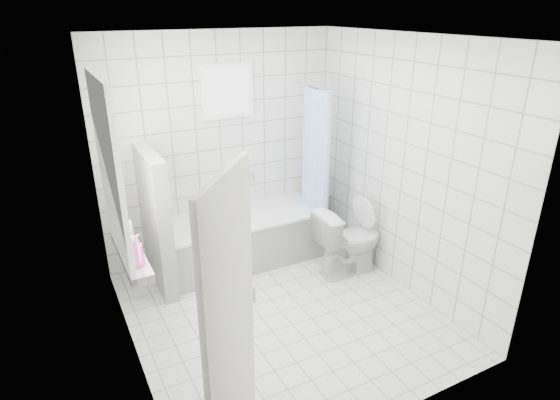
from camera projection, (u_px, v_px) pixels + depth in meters
ground at (281, 312)px, 4.66m from camera, size 3.00×3.00×0.00m
ceiling at (282, 36)px, 3.66m from camera, size 3.00×3.00×0.00m
wall_back at (221, 149)px, 5.38m from camera, size 2.80×0.02×2.60m
wall_front at (393, 268)px, 2.93m from camera, size 2.80×0.02×2.60m
wall_left at (119, 222)px, 3.56m from camera, size 0.02×3.00×2.60m
wall_right at (403, 167)px, 4.76m from camera, size 0.02×3.00×2.60m
window_left at (113, 173)px, 3.70m from camera, size 0.01×0.90×1.40m
window_back at (228, 91)px, 5.14m from camera, size 0.50×0.01×0.50m
window_sill at (130, 253)px, 4.01m from camera, size 0.18×1.02×0.08m
door at (230, 325)px, 2.88m from camera, size 0.56×0.62×2.00m
bathtub at (243, 238)px, 5.50m from camera, size 1.86×0.77×0.58m
partition_wall at (156, 221)px, 4.86m from camera, size 0.15×0.85×1.50m
tiled_ledge at (314, 213)px, 6.20m from camera, size 0.40×0.24×0.55m
toilet at (349, 241)px, 5.22m from camera, size 0.78×0.46×0.78m
curtain_rod at (311, 86)px, 5.19m from camera, size 0.02×0.80×0.02m
shower_curtain at (315, 166)px, 5.43m from camera, size 0.14×0.48×1.78m
tub_faucet at (238, 184)px, 5.60m from camera, size 0.18×0.06×0.06m
sill_bottles at (130, 238)px, 3.93m from camera, size 0.20×0.74×0.30m
ledge_bottles at (315, 186)px, 6.03m from camera, size 0.20×0.19×0.25m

